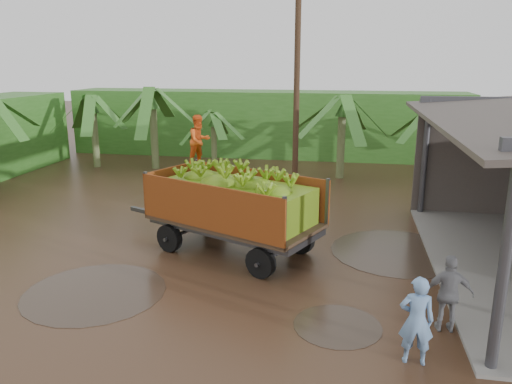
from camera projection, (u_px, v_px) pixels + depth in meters
ground at (240, 266)px, 13.20m from camera, size 100.00×100.00×0.00m
hedge_north at (265, 123)px, 28.30m from camera, size 22.00×3.00×3.60m
banana_trailer at (234, 203)px, 13.80m from camera, size 6.49×4.03×3.72m
man_blue at (416, 320)px, 8.78m from camera, size 0.61×0.41×1.67m
man_grey at (449, 294)px, 9.84m from camera, size 0.95×0.42×1.61m
utility_pole at (297, 85)px, 19.85m from camera, size 1.20×0.24×8.50m
banana_plants at (100, 149)px, 19.77m from camera, size 23.98×20.15×4.32m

